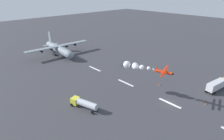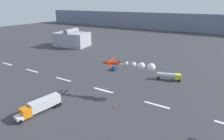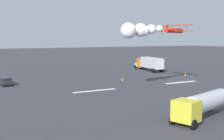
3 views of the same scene
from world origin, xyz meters
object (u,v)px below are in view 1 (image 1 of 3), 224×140
(stunt_biplane_red, at_px, (137,67))
(traffic_cone_far, at_px, (159,85))
(cargo_transport_plane, at_px, (60,49))
(traffic_cone_near, at_px, (206,103))
(fuel_tanker_truck, at_px, (84,103))
(semi_truck_orange, at_px, (218,84))
(followme_car_yellow, at_px, (126,64))

(stunt_biplane_red, height_order, traffic_cone_far, stunt_biplane_red)
(stunt_biplane_red, relative_size, traffic_cone_far, 22.93)
(cargo_transport_plane, height_order, traffic_cone_near, cargo_transport_plane)
(cargo_transport_plane, xyz_separation_m, fuel_tanker_truck, (-50.66, 19.95, -1.71))
(fuel_tanker_truck, bearing_deg, traffic_cone_far, -104.68)
(fuel_tanker_truck, bearing_deg, cargo_transport_plane, -21.50)
(stunt_biplane_red, bearing_deg, fuel_tanker_truck, 74.20)
(semi_truck_orange, relative_size, traffic_cone_far, 17.85)
(stunt_biplane_red, distance_m, followme_car_yellow, 28.22)
(stunt_biplane_red, height_order, fuel_tanker_truck, stunt_biplane_red)
(cargo_transport_plane, distance_m, stunt_biplane_red, 56.41)
(cargo_transport_plane, relative_size, traffic_cone_near, 48.51)
(fuel_tanker_truck, distance_m, traffic_cone_near, 39.34)
(stunt_biplane_red, distance_m, traffic_cone_far, 15.21)
(cargo_transport_plane, distance_m, fuel_tanker_truck, 54.48)
(followme_car_yellow, xyz_separation_m, traffic_cone_far, (-22.90, 5.86, -0.44))
(stunt_biplane_red, distance_m, traffic_cone_near, 25.20)
(stunt_biplane_red, relative_size, fuel_tanker_truck, 1.78)
(traffic_cone_far, bearing_deg, traffic_cone_near, 179.69)
(fuel_tanker_truck, distance_m, followme_car_yellow, 38.84)
(cargo_transport_plane, bearing_deg, traffic_cone_near, -172.62)
(semi_truck_orange, bearing_deg, traffic_cone_far, 38.11)
(fuel_tanker_truck, height_order, traffic_cone_far, fuel_tanker_truck)
(traffic_cone_far, bearing_deg, semi_truck_orange, -141.89)
(followme_car_yellow, bearing_deg, cargo_transport_plane, 23.98)
(semi_truck_orange, xyz_separation_m, traffic_cone_near, (-1.06, 13.20, -1.73))
(followme_car_yellow, bearing_deg, fuel_tanker_truck, 112.82)
(traffic_cone_near, relative_size, traffic_cone_far, 1.00)
(fuel_tanker_truck, bearing_deg, followme_car_yellow, -67.18)
(semi_truck_orange, distance_m, traffic_cone_near, 13.36)
(traffic_cone_near, distance_m, traffic_cone_far, 17.77)
(cargo_transport_plane, bearing_deg, fuel_tanker_truck, 158.50)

